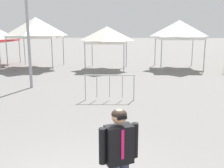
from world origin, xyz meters
TOP-DOWN VIEW (x-y plane):
  - canopy_tent_left_of_center at (-5.98, 15.45)m, footprint 3.34×3.34m
  - canopy_tent_behind_center at (-0.79, 15.14)m, footprint 2.86×2.86m
  - canopy_tent_behind_left at (4.33, 15.92)m, footprint 3.22×3.22m
  - person_foreground at (0.80, -0.07)m, footprint 0.59×0.41m
  - crowd_barrier_near_person at (0.09, 6.80)m, footprint 2.10×0.18m

SIDE VIEW (x-z plane):
  - crowd_barrier_near_person at x=0.09m, z-range 0.22..1.29m
  - person_foreground at x=0.80m, z-range 0.14..1.92m
  - canopy_tent_behind_center at x=-0.79m, z-range 0.91..3.90m
  - canopy_tent_behind_left at x=4.33m, z-range 1.05..4.49m
  - canopy_tent_left_of_center at x=-5.98m, z-range 1.09..4.72m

